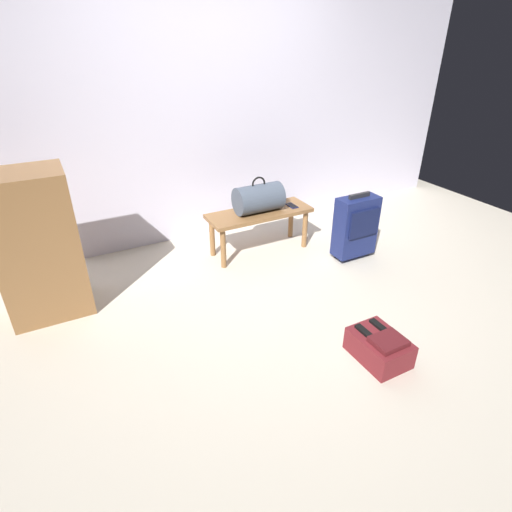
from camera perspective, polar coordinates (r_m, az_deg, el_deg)
ground_plane at (r=3.33m, az=5.31°, el=-6.47°), size 6.60×6.60×0.00m
back_wall at (r=4.18m, az=-6.51°, el=21.55°), size 6.00×0.10×2.80m
bench at (r=3.92m, az=0.49°, el=5.33°), size 1.00×0.36×0.42m
duffel_bag_slate at (r=3.84m, az=0.36°, el=8.00°), size 0.44×0.26×0.34m
cell_phone at (r=4.03m, az=4.98°, el=6.98°), size 0.07×0.14×0.01m
suitcase_upright_navy at (r=3.91m, az=13.67°, el=4.07°), size 0.39×0.21×0.65m
backpack_maroon at (r=2.88m, az=16.73°, el=-11.96°), size 0.28×0.38×0.21m
side_cabinet at (r=3.35m, az=-28.02°, el=1.18°), size 0.56×0.44×1.10m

